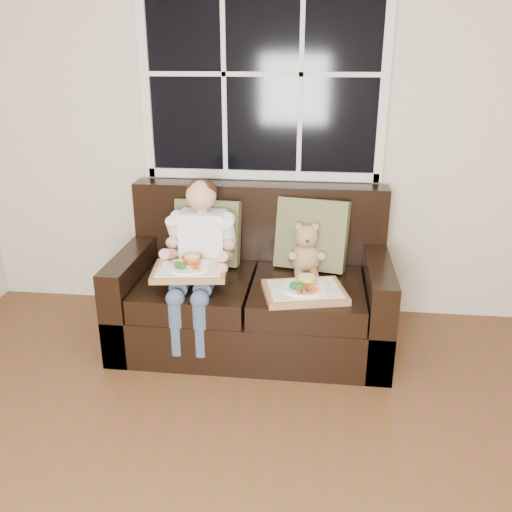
# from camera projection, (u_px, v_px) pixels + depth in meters

# --- Properties ---
(room_walls) EXTENTS (4.52, 5.02, 2.71)m
(room_walls) POSITION_uv_depth(u_px,v_px,m) (241.00, 144.00, 1.18)
(room_walls) COLOR beige
(room_walls) RESTS_ON ground
(window_back) EXTENTS (1.62, 0.04, 1.37)m
(window_back) POSITION_uv_depth(u_px,v_px,m) (262.00, 74.00, 3.49)
(window_back) COLOR black
(window_back) RESTS_ON room_walls
(loveseat) EXTENTS (1.70, 0.92, 0.96)m
(loveseat) POSITION_uv_depth(u_px,v_px,m) (254.00, 293.00, 3.53)
(loveseat) COLOR black
(loveseat) RESTS_ON ground
(pillow_left) EXTENTS (0.44, 0.22, 0.44)m
(pillow_left) POSITION_uv_depth(u_px,v_px,m) (208.00, 232.00, 3.58)
(pillow_left) COLOR #66653F
(pillow_left) RESTS_ON loveseat
(pillow_right) EXTENTS (0.49, 0.30, 0.47)m
(pillow_right) POSITION_uv_depth(u_px,v_px,m) (312.00, 234.00, 3.50)
(pillow_right) COLOR #66653F
(pillow_right) RESTS_ON loveseat
(child) EXTENTS (0.41, 0.61, 0.93)m
(child) POSITION_uv_depth(u_px,v_px,m) (200.00, 247.00, 3.33)
(child) COLOR white
(child) RESTS_ON loveseat
(teddy_bear) EXTENTS (0.21, 0.27, 0.35)m
(teddy_bear) POSITION_uv_depth(u_px,v_px,m) (306.00, 253.00, 3.44)
(teddy_bear) COLOR tan
(teddy_bear) RESTS_ON loveseat
(tray_left) EXTENTS (0.47, 0.38, 0.10)m
(tray_left) POSITION_uv_depth(u_px,v_px,m) (190.00, 269.00, 3.21)
(tray_left) COLOR olive
(tray_left) RESTS_ON child
(tray_right) EXTENTS (0.54, 0.45, 0.11)m
(tray_right) POSITION_uv_depth(u_px,v_px,m) (304.00, 290.00, 3.15)
(tray_right) COLOR olive
(tray_right) RESTS_ON loveseat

